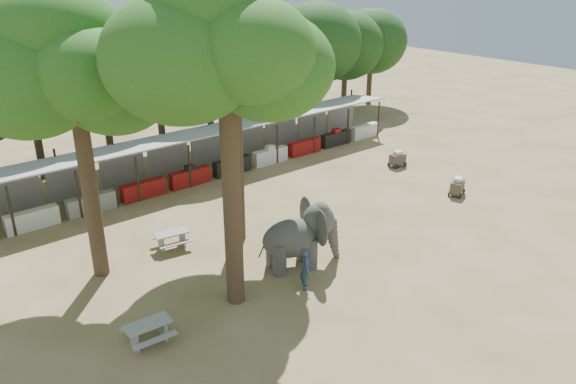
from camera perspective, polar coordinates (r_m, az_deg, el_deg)
ground at (r=23.28m, az=9.93°, el=-7.58°), size 100.00×100.00×0.00m
vendor_stalls at (r=32.51m, az=-8.71°, el=3.70°), size 28.00×2.99×2.80m
yard_tree_left at (r=21.16m, az=-21.65°, el=11.89°), size 7.10×6.90×11.02m
yard_tree_center at (r=17.82m, az=-7.10°, el=14.82°), size 7.10×6.90×12.04m
yard_tree_back at (r=22.86m, az=-6.24°, el=14.86°), size 7.10×6.90×11.36m
backdrop_trees at (r=35.85m, az=-13.59°, el=12.26°), size 46.46×5.95×8.33m
elephant at (r=22.55m, az=1.33°, el=-4.45°), size 3.55×2.62×2.63m
handler at (r=21.21m, az=1.78°, el=-7.78°), size 0.69×0.73×1.70m
picnic_table_near at (r=19.21m, az=-14.02°, el=-13.43°), size 1.57×1.43×0.74m
picnic_table_far at (r=24.75m, az=-11.75°, el=-4.57°), size 1.61×1.50×0.72m
cart_front at (r=30.87m, az=16.82°, el=0.54°), size 1.16×0.95×0.98m
cart_back at (r=34.34m, az=11.07°, el=3.33°), size 1.08×0.78×0.97m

